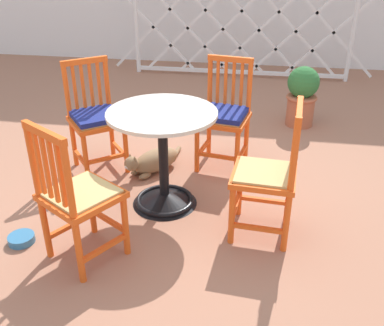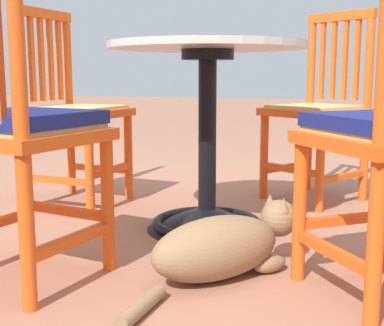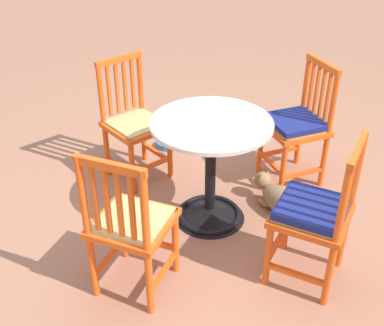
% 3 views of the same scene
% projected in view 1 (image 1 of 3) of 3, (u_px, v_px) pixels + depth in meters
% --- Properties ---
extents(ground_plane, '(24.00, 24.00, 0.00)m').
position_uv_depth(ground_plane, '(170.00, 197.00, 3.38)').
color(ground_plane, '#A36B51').
extents(lattice_fence_panel, '(3.57, 0.06, 1.28)m').
position_uv_depth(lattice_fence_panel, '(241.00, 30.00, 5.92)').
color(lattice_fence_panel, white).
rests_on(lattice_fence_panel, ground_plane).
extents(cafe_table, '(0.76, 0.76, 0.73)m').
position_uv_depth(cafe_table, '(164.00, 170.00, 3.18)').
color(cafe_table, black).
rests_on(cafe_table, ground_plane).
extents(orange_chair_by_planter, '(0.55, 0.55, 0.91)m').
position_uv_depth(orange_chair_by_planter, '(77.00, 198.00, 2.56)').
color(orange_chair_by_planter, '#EA5619').
rests_on(orange_chair_by_planter, ground_plane).
extents(orange_chair_near_fence, '(0.43, 0.43, 0.91)m').
position_uv_depth(orange_chair_near_fence, '(269.00, 176.00, 2.79)').
color(orange_chair_near_fence, '#EA5619').
rests_on(orange_chair_near_fence, ground_plane).
extents(orange_chair_at_corner, '(0.46, 0.46, 0.91)m').
position_uv_depth(orange_chair_at_corner, '(224.00, 117.00, 3.65)').
color(orange_chair_at_corner, '#EA5619').
rests_on(orange_chair_at_corner, ground_plane).
extents(orange_chair_tucked_in, '(0.56, 0.56, 0.91)m').
position_uv_depth(orange_chair_tucked_in, '(96.00, 119.00, 3.60)').
color(orange_chair_tucked_in, '#EA5619').
rests_on(orange_chair_tucked_in, ground_plane).
extents(tabby_cat, '(0.43, 0.68, 0.23)m').
position_uv_depth(tabby_cat, '(153.00, 161.00, 3.70)').
color(tabby_cat, '#8E704C').
rests_on(tabby_cat, ground_plane).
extents(terracotta_planter, '(0.32, 0.32, 0.62)m').
position_uv_depth(terracotta_planter, '(302.00, 95.00, 4.50)').
color(terracotta_planter, '#B25B3D').
rests_on(terracotta_planter, ground_plane).
extents(pet_water_bowl, '(0.17, 0.17, 0.05)m').
position_uv_depth(pet_water_bowl, '(21.00, 239.00, 2.88)').
color(pet_water_bowl, teal).
rests_on(pet_water_bowl, ground_plane).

